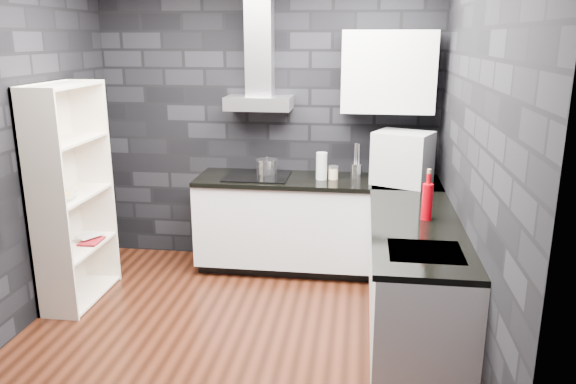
% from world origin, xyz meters
% --- Properties ---
extents(ground, '(3.20, 3.20, 0.00)m').
position_xyz_m(ground, '(0.00, 0.00, 0.00)').
color(ground, '#3E1A0E').
extents(wall_back, '(3.20, 0.05, 2.70)m').
position_xyz_m(wall_back, '(0.00, 1.62, 1.35)').
color(wall_back, black).
rests_on(wall_back, ground).
extents(wall_front, '(3.20, 0.05, 2.70)m').
position_xyz_m(wall_front, '(0.00, -1.62, 1.35)').
color(wall_front, black).
rests_on(wall_front, ground).
extents(wall_left, '(0.05, 3.20, 2.70)m').
position_xyz_m(wall_left, '(-1.62, 0.00, 1.35)').
color(wall_left, black).
rests_on(wall_left, ground).
extents(wall_right, '(0.05, 3.20, 2.70)m').
position_xyz_m(wall_right, '(1.62, 0.00, 1.35)').
color(wall_right, black).
rests_on(wall_right, ground).
extents(toekick_back, '(2.18, 0.50, 0.10)m').
position_xyz_m(toekick_back, '(0.50, 1.34, 0.05)').
color(toekick_back, black).
rests_on(toekick_back, ground).
extents(toekick_right, '(0.50, 1.78, 0.10)m').
position_xyz_m(toekick_right, '(1.34, 0.10, 0.05)').
color(toekick_right, black).
rests_on(toekick_right, ground).
extents(counter_back_cab, '(2.20, 0.60, 0.76)m').
position_xyz_m(counter_back_cab, '(0.50, 1.30, 0.48)').
color(counter_back_cab, white).
rests_on(counter_back_cab, ground).
extents(counter_right_cab, '(0.60, 1.80, 0.76)m').
position_xyz_m(counter_right_cab, '(1.30, 0.10, 0.48)').
color(counter_right_cab, white).
rests_on(counter_right_cab, ground).
extents(counter_back_top, '(2.20, 0.62, 0.04)m').
position_xyz_m(counter_back_top, '(0.50, 1.29, 0.88)').
color(counter_back_top, black).
rests_on(counter_back_top, counter_back_cab).
extents(counter_right_top, '(0.62, 1.80, 0.04)m').
position_xyz_m(counter_right_top, '(1.29, 0.10, 0.88)').
color(counter_right_top, black).
rests_on(counter_right_top, counter_right_cab).
extents(counter_corner_top, '(0.62, 0.62, 0.04)m').
position_xyz_m(counter_corner_top, '(1.30, 1.30, 0.88)').
color(counter_corner_top, black).
rests_on(counter_corner_top, counter_right_cab).
extents(hood_body, '(0.60, 0.34, 0.12)m').
position_xyz_m(hood_body, '(-0.05, 1.43, 1.56)').
color(hood_body, silver).
rests_on(hood_body, wall_back).
extents(hood_chimney, '(0.24, 0.20, 0.90)m').
position_xyz_m(hood_chimney, '(-0.05, 1.50, 2.07)').
color(hood_chimney, silver).
rests_on(hood_chimney, hood_body).
extents(upper_cabinet, '(0.80, 0.35, 0.70)m').
position_xyz_m(upper_cabinet, '(1.10, 1.43, 1.85)').
color(upper_cabinet, silver).
rests_on(upper_cabinet, wall_back).
extents(cooktop, '(0.58, 0.50, 0.01)m').
position_xyz_m(cooktop, '(-0.05, 1.30, 0.91)').
color(cooktop, black).
rests_on(cooktop, counter_back_top).
extents(sink_rim, '(0.44, 0.40, 0.01)m').
position_xyz_m(sink_rim, '(1.30, -0.40, 0.89)').
color(sink_rim, silver).
rests_on(sink_rim, counter_right_top).
extents(pot, '(0.20, 0.20, 0.12)m').
position_xyz_m(pot, '(0.02, 1.40, 0.97)').
color(pot, silver).
rests_on(pot, cooktop).
extents(glass_vase, '(0.13, 0.13, 0.24)m').
position_xyz_m(glass_vase, '(0.54, 1.28, 1.02)').
color(glass_vase, silver).
rests_on(glass_vase, counter_back_top).
extents(storage_jar, '(0.10, 0.10, 0.11)m').
position_xyz_m(storage_jar, '(0.65, 1.30, 0.95)').
color(storage_jar, '#D5B68F').
rests_on(storage_jar, counter_back_top).
extents(utensil_crock, '(0.13, 0.13, 0.13)m').
position_xyz_m(utensil_crock, '(0.85, 1.38, 0.96)').
color(utensil_crock, silver).
rests_on(utensil_crock, counter_back_top).
extents(appliance_garage, '(0.57, 0.52, 0.46)m').
position_xyz_m(appliance_garage, '(1.25, 1.22, 1.12)').
color(appliance_garage, '#ACAFB2').
rests_on(appliance_garage, counter_back_top).
extents(red_bottle, '(0.09, 0.09, 0.26)m').
position_xyz_m(red_bottle, '(1.36, 0.22, 1.03)').
color(red_bottle, '#B0000A').
rests_on(red_bottle, counter_right_top).
extents(bookshelf, '(0.48, 0.85, 1.80)m').
position_xyz_m(bookshelf, '(-1.42, 0.46, 0.90)').
color(bookshelf, '#EFE1CC').
rests_on(bookshelf, ground).
extents(fruit_bowl, '(0.28, 0.28, 0.06)m').
position_xyz_m(fruit_bowl, '(-1.42, 0.31, 0.94)').
color(fruit_bowl, silver).
rests_on(fruit_bowl, bookshelf).
extents(book_red, '(0.17, 0.03, 0.22)m').
position_xyz_m(book_red, '(-1.43, 0.57, 0.57)').
color(book_red, maroon).
rests_on(book_red, bookshelf).
extents(book_second, '(0.14, 0.09, 0.20)m').
position_xyz_m(book_second, '(-1.46, 0.65, 0.59)').
color(book_second, '#B2B2B2').
rests_on(book_second, bookshelf).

